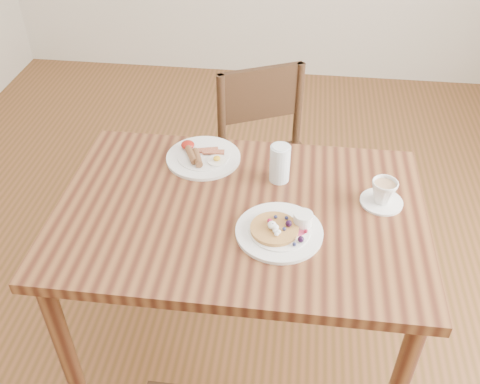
{
  "coord_description": "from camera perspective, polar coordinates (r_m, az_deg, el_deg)",
  "views": [
    {
      "loc": [
        0.16,
        -1.3,
        1.88
      ],
      "look_at": [
        0.0,
        0.0,
        0.82
      ],
      "focal_mm": 40.0,
      "sensor_mm": 36.0,
      "label": 1
    }
  ],
  "objects": [
    {
      "name": "ground",
      "position": [
        2.3,
        0.0,
        -16.1
      ],
      "size": [
        5.0,
        5.0,
        0.0
      ],
      "primitive_type": "plane",
      "color": "brown",
      "rests_on": "ground"
    },
    {
      "name": "dining_table",
      "position": [
        1.8,
        0.0,
        -4.18
      ],
      "size": [
        1.2,
        0.8,
        0.75
      ],
      "color": "brown",
      "rests_on": "ground"
    },
    {
      "name": "chair_far",
      "position": [
        2.39,
        3.1,
        3.28
      ],
      "size": [
        0.56,
        0.56,
        0.88
      ],
      "rotation": [
        0.0,
        0.0,
        3.58
      ],
      "color": "#3A2015",
      "rests_on": "ground"
    },
    {
      "name": "pancake_plate",
      "position": [
        1.65,
        4.38,
        -4.01
      ],
      "size": [
        0.27,
        0.27,
        0.06
      ],
      "color": "white",
      "rests_on": "dining_table"
    },
    {
      "name": "breakfast_plate",
      "position": [
        1.95,
        -4.06,
        3.8
      ],
      "size": [
        0.27,
        0.27,
        0.04
      ],
      "color": "white",
      "rests_on": "dining_table"
    },
    {
      "name": "teacup_saucer",
      "position": [
        1.8,
        15.02,
        -0.15
      ],
      "size": [
        0.14,
        0.14,
        0.09
      ],
      "color": "white",
      "rests_on": "dining_table"
    },
    {
      "name": "water_glass",
      "position": [
        1.82,
        4.27,
        3.05
      ],
      "size": [
        0.07,
        0.07,
        0.14
      ],
      "primitive_type": "cylinder",
      "color": "silver",
      "rests_on": "dining_table"
    }
  ]
}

